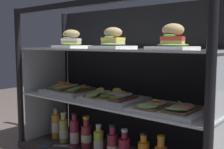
{
  "coord_description": "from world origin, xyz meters",
  "views": [
    {
      "loc": [
        1.0,
        -1.2,
        0.69
      ],
      "look_at": [
        0.0,
        0.0,
        0.52
      ],
      "focal_mm": 44.43,
      "sensor_mm": 36.0,
      "label": 1
    }
  ],
  "objects": [
    {
      "name": "riser_lower_tier",
      "position": [
        0.0,
        0.0,
        0.2
      ],
      "size": [
        1.23,
        0.35,
        0.32
      ],
      "color": "silver",
      "rests_on": "case_base_deck"
    },
    {
      "name": "riser_upper_tier",
      "position": [
        0.0,
        0.0,
        0.52
      ],
      "size": [
        1.23,
        0.35,
        0.28
      ],
      "color": "silver",
      "rests_on": "shelf_lower_glass"
    },
    {
      "name": "plated_roll_sandwich_far_left",
      "position": [
        0.37,
        0.01,
        0.71
      ],
      "size": [
        0.2,
        0.2,
        0.12
      ],
      "color": "white",
      "rests_on": "shelf_upper_glass"
    },
    {
      "name": "juice_bottle_front_fourth",
      "position": [
        -0.5,
        -0.01,
        0.13
      ],
      "size": [
        0.06,
        0.06,
        0.22
      ],
      "color": "gold",
      "rests_on": "case_base_deck"
    },
    {
      "name": "case_frame",
      "position": [
        0.0,
        0.1,
        0.51
      ],
      "size": [
        1.3,
        0.43,
        0.92
      ],
      "color": "black",
      "rests_on": "ground"
    },
    {
      "name": "juice_bottle_back_center",
      "position": [
        0.03,
        -0.03,
        0.12
      ],
      "size": [
        0.06,
        0.06,
        0.2
      ],
      "color": "maroon",
      "rests_on": "case_base_deck"
    },
    {
      "name": "juice_bottle_front_second",
      "position": [
        -0.4,
        -0.03,
        0.12
      ],
      "size": [
        0.06,
        0.06,
        0.2
      ],
      "color": "#BAC754",
      "rests_on": "case_base_deck"
    },
    {
      "name": "shelf_lower_glass",
      "position": [
        0.0,
        0.0,
        0.37
      ],
      "size": [
        1.24,
        0.37,
        0.01
      ],
      "primitive_type": "cube",
      "color": "silver",
      "rests_on": "riser_lower_tier"
    },
    {
      "name": "juice_bottle_tucked_behind",
      "position": [
        -0.28,
        -0.03,
        0.13
      ],
      "size": [
        0.06,
        0.06,
        0.22
      ],
      "color": "#9A233F",
      "rests_on": "case_base_deck"
    },
    {
      "name": "open_sandwich_tray_mid_right",
      "position": [
        0.38,
        -0.04,
        0.39
      ],
      "size": [
        0.34,
        0.28,
        0.06
      ],
      "color": "white",
      "rests_on": "shelf_lower_glass"
    },
    {
      "name": "open_sandwich_tray_near_left_corner",
      "position": [
        -0.38,
        0.02,
        0.4
      ],
      "size": [
        0.34,
        0.27,
        0.07
      ],
      "color": "white",
      "rests_on": "shelf_lower_glass"
    },
    {
      "name": "shelf_upper_glass",
      "position": [
        0.0,
        0.0,
        0.66
      ],
      "size": [
        1.24,
        0.37,
        0.01
      ],
      "primitive_type": "cube",
      "color": "silver",
      "rests_on": "riser_upper_tier"
    },
    {
      "name": "kitchen_scissors",
      "position": [
        -0.41,
        -0.12,
        0.05
      ],
      "size": [
        0.19,
        0.16,
        0.01
      ],
      "color": "silver",
      "rests_on": "case_base_deck"
    },
    {
      "name": "open_sandwich_tray_left_of_center",
      "position": [
        -0.0,
        0.01,
        0.39
      ],
      "size": [
        0.34,
        0.27,
        0.06
      ],
      "color": "white",
      "rests_on": "shelf_lower_glass"
    },
    {
      "name": "juice_bottle_back_right",
      "position": [
        -0.07,
        -0.04,
        0.12
      ],
      "size": [
        0.06,
        0.06,
        0.18
      ],
      "color": "#B1D645",
      "rests_on": "case_base_deck"
    },
    {
      "name": "plated_roll_sandwich_far_right",
      "position": [
        -0.01,
        0.02,
        0.71
      ],
      "size": [
        0.2,
        0.2,
        0.12
      ],
      "color": "white",
      "rests_on": "shelf_upper_glass"
    },
    {
      "name": "juice_bottle_back_left",
      "position": [
        -0.19,
        -0.02,
        0.12
      ],
      "size": [
        0.06,
        0.06,
        0.21
      ],
      "color": "#9C2D3C",
      "rests_on": "case_base_deck"
    },
    {
      "name": "plated_roll_sandwich_mid_right",
      "position": [
        -0.37,
        0.03,
        0.71
      ],
      "size": [
        0.19,
        0.19,
        0.12
      ],
      "color": "white",
      "rests_on": "shelf_upper_glass"
    }
  ]
}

